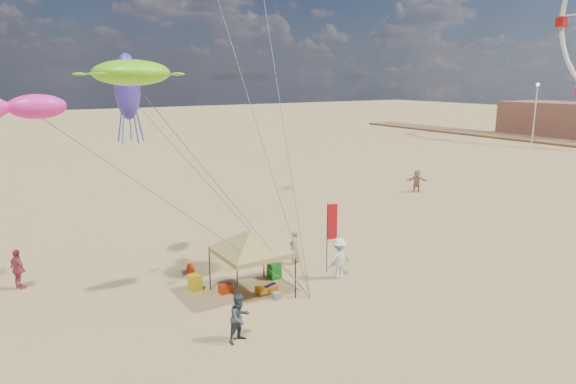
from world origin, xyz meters
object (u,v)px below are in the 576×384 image
at_px(cooler_blue, 267,259).
at_px(person_far_a, 18,269).
at_px(chair_green, 274,271).
at_px(lamp_north, 536,103).
at_px(beach_cart, 267,289).
at_px(chair_yellow, 195,282).
at_px(person_near_a, 294,247).
at_px(person_near_b, 240,318).
at_px(person_far_c, 417,181).
at_px(canopy_tent, 251,231).
at_px(feather_flag, 331,226).
at_px(person_near_c, 339,258).
at_px(cooler_red, 225,289).

bearing_deg(cooler_blue, person_far_a, 164.26).
xyz_separation_m(chair_green, lamp_north, (55.59, 22.77, 5.17)).
distance_m(chair_green, person_far_a, 11.09).
bearing_deg(lamp_north, beach_cart, -157.04).
bearing_deg(person_far_a, beach_cart, -148.58).
bearing_deg(chair_yellow, person_near_a, 3.97).
bearing_deg(chair_yellow, person_near_b, -94.16).
xyz_separation_m(beach_cart, person_far_c, (19.92, 10.51, 0.70)).
bearing_deg(canopy_tent, feather_flag, 3.09).
distance_m(person_near_c, person_far_c, 19.60).
xyz_separation_m(beach_cart, person_near_a, (2.88, 2.30, 0.67)).
xyz_separation_m(cooler_blue, person_far_a, (-10.65, 3.00, 0.71)).
relative_size(person_near_a, person_far_c, 0.96).
height_order(canopy_tent, lamp_north, lamp_north).
height_order(feather_flag, person_far_a, feather_flag).
bearing_deg(lamp_north, cooler_red, -158.37).
distance_m(person_near_c, lamp_north, 58.65).
bearing_deg(person_far_c, person_near_a, -117.69).
height_order(cooler_red, person_near_b, person_near_b).
bearing_deg(chair_yellow, canopy_tent, -41.17).
bearing_deg(person_near_c, person_far_a, -26.53).
bearing_deg(person_near_a, person_near_b, 28.62).
height_order(chair_green, person_far_c, person_far_c).
xyz_separation_m(beach_cart, person_near_b, (-2.80, -2.99, 0.66)).
height_order(cooler_red, cooler_blue, same).
height_order(cooler_red, person_far_a, person_far_a).
xyz_separation_m(cooler_blue, chair_yellow, (-4.29, -1.22, 0.16)).
bearing_deg(person_near_b, feather_flag, 13.94).
xyz_separation_m(canopy_tent, feather_flag, (4.29, 0.23, -0.53)).
bearing_deg(chair_green, chair_yellow, 169.48).
bearing_deg(cooler_blue, chair_yellow, -164.10).
distance_m(beach_cart, person_far_c, 22.53).
bearing_deg(person_near_b, lamp_north, 10.21).
xyz_separation_m(beach_cart, person_near_c, (3.59, -0.34, 0.76)).
relative_size(cooler_red, chair_yellow, 0.77).
xyz_separation_m(person_near_b, person_far_a, (-6.00, 9.14, 0.03)).
bearing_deg(canopy_tent, cooler_blue, 50.05).
bearing_deg(cooler_red, person_near_c, -14.39).
xyz_separation_m(cooler_blue, chair_green, (-0.71, -1.89, 0.16)).
bearing_deg(person_far_a, feather_flag, -137.85).
bearing_deg(chair_green, beach_cart, -132.07).
xyz_separation_m(cooler_blue, person_far_c, (18.07, 7.36, 0.71)).
distance_m(cooler_red, person_near_a, 4.60).
bearing_deg(person_near_c, cooler_red, -13.27).
xyz_separation_m(chair_green, person_near_a, (1.74, 1.03, 0.52)).
distance_m(beach_cart, person_far_a, 10.76).
bearing_deg(cooler_red, lamp_north, 21.63).
xyz_separation_m(feather_flag, cooler_red, (-5.21, 0.45, -2.04)).
xyz_separation_m(cooler_blue, lamp_north, (54.88, 20.89, 5.33)).
distance_m(cooler_red, person_far_c, 23.43).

